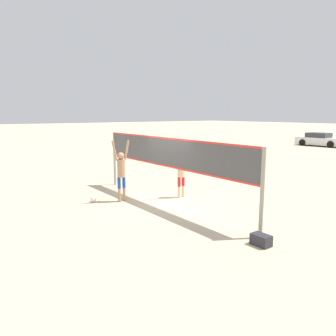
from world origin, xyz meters
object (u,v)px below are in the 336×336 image
(player_blocker, at_px, (181,171))
(parked_car_mid, at_px, (320,140))
(volleyball_net, at_px, (168,157))
(volleyball, at_px, (93,199))
(gear_bag, at_px, (261,240))
(player_spiker, at_px, (121,169))

(player_blocker, xyz_separation_m, parked_car_mid, (-7.52, 23.88, -0.43))
(volleyball_net, height_order, volleyball, volleyball_net)
(volleyball_net, distance_m, player_blocker, 1.26)
(volleyball, distance_m, parked_car_mid, 27.58)
(volleyball_net, distance_m, gear_bag, 4.65)
(player_spiker, bearing_deg, volleyball_net, -48.09)
(player_blocker, xyz_separation_m, volleyball, (-1.39, -3.01, -0.93))
(player_spiker, bearing_deg, volleyball, 147.83)
(player_blocker, relative_size, gear_bag, 4.15)
(volleyball_net, bearing_deg, player_blocker, 115.10)
(volleyball_net, height_order, gear_bag, volleyball_net)
(player_blocker, bearing_deg, gear_bag, 74.17)
(volleyball_net, xyz_separation_m, gear_bag, (4.36, -0.40, -1.57))
(player_blocker, bearing_deg, volleyball, -24.84)
(volleyball, xyz_separation_m, parked_car_mid, (-6.13, 26.88, 0.49))
(player_blocker, bearing_deg, parked_car_mid, -162.52)
(gear_bag, xyz_separation_m, parked_car_mid, (-12.33, 25.24, 0.46))
(player_spiker, bearing_deg, player_blocker, -21.52)
(volleyball_net, relative_size, volleyball, 37.37)
(parked_car_mid, bearing_deg, volleyball_net, -75.49)
(player_spiker, height_order, volleyball, player_spiker)
(volleyball_net, bearing_deg, volleyball, -132.15)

